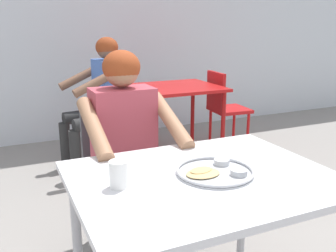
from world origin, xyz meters
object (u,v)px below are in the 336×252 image
object	(u,v)px
chair_red_left	(119,118)
chair_red_right	(224,104)
table_foreground	(203,194)
thali_tray	(215,171)
chair_foreground	(118,168)
table_background_red	(176,95)
drinking_cup	(119,173)
diner_foreground	(129,143)
patron_background	(100,92)

from	to	relation	value
chair_red_left	chair_red_right	distance (m)	1.23
table_foreground	thali_tray	xyz separation A→B (m)	(0.05, -0.00, 0.09)
table_foreground	chair_red_left	xyz separation A→B (m)	(0.30, 2.13, -0.20)
chair_foreground	chair_red_right	xyz separation A→B (m)	(1.63, 1.38, -0.01)
thali_tray	table_background_red	size ratio (longest dim) A/B	0.38
drinking_cup	chair_red_right	size ratio (longest dim) A/B	0.12
diner_foreground	chair_red_left	bearing A→B (deg)	74.92
thali_tray	drinking_cup	distance (m)	0.40
drinking_cup	chair_foreground	size ratio (longest dim) A/B	0.12
table_foreground	chair_red_right	bearing A→B (deg)	55.56
drinking_cup	chair_foreground	distance (m)	0.90
chair_foreground	table_background_red	bearing A→B (deg)	52.21
drinking_cup	chair_red_right	xyz separation A→B (m)	(1.87, 2.19, -0.33)
drinking_cup	table_background_red	world-z (taller)	drinking_cup
chair_foreground	chair_red_right	distance (m)	2.14
table_foreground	patron_background	world-z (taller)	patron_background
chair_foreground	chair_red_right	size ratio (longest dim) A/B	1.03
diner_foreground	patron_background	distance (m)	1.55
table_foreground	drinking_cup	distance (m)	0.37
table_background_red	chair_red_left	bearing A→B (deg)	-177.06
diner_foreground	chair_red_right	bearing A→B (deg)	44.39
diner_foreground	patron_background	world-z (taller)	patron_background
chair_red_left	drinking_cup	bearing A→B (deg)	-107.03
thali_tray	chair_red_right	world-z (taller)	chair_red_right
table_background_red	patron_background	distance (m)	0.79
chair_foreground	patron_background	bearing A→B (deg)	79.87
chair_red_left	diner_foreground	bearing A→B (deg)	-105.08
table_foreground	chair_foreground	distance (m)	0.87
table_background_red	patron_background	world-z (taller)	patron_background
chair_red_right	table_foreground	bearing A→B (deg)	-124.44
table_foreground	chair_red_left	distance (m)	2.16
table_foreground	patron_background	size ratio (longest dim) A/B	0.85
thali_tray	chair_foreground	bearing A→B (deg)	100.84
chair_red_right	patron_background	distance (m)	1.42
drinking_cup	chair_red_right	bearing A→B (deg)	49.51
chair_foreground	table_foreground	bearing A→B (deg)	-82.64
diner_foreground	patron_background	bearing A→B (deg)	81.33
chair_foreground	chair_red_left	world-z (taller)	chair_foreground
chair_foreground	patron_background	world-z (taller)	patron_background
table_foreground	diner_foreground	size ratio (longest dim) A/B	0.86
chair_red_right	chair_foreground	bearing A→B (deg)	-139.85
drinking_cup	chair_red_left	size ratio (longest dim) A/B	0.13
table_foreground	thali_tray	size ratio (longest dim) A/B	3.27
diner_foreground	patron_background	size ratio (longest dim) A/B	0.99
table_foreground	table_background_red	xyz separation A→B (m)	(0.91, 2.16, -0.03)
table_background_red	chair_red_right	distance (m)	0.63
thali_tray	drinking_cup	xyz separation A→B (m)	(-0.40, 0.04, 0.04)
thali_tray	patron_background	xyz separation A→B (m)	(0.07, 2.15, -0.03)
diner_foreground	table_foreground	bearing A→B (deg)	-80.12
thali_tray	chair_red_right	distance (m)	2.68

